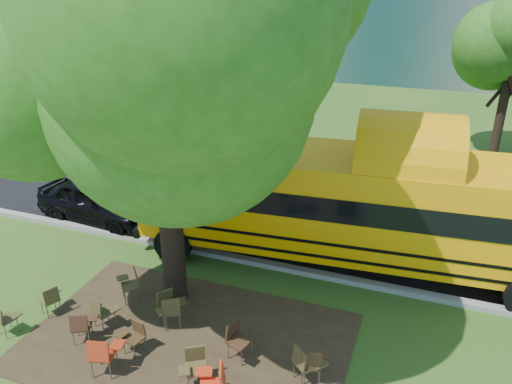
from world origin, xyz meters
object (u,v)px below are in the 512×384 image
at_px(chair_10, 167,305).
at_px(chair_13, 313,362).
at_px(chair_0, 4,317).
at_px(chair_1, 102,310).
at_px(chair_3, 134,334).
at_px(chair_4, 103,352).
at_px(chair_2, 82,325).
at_px(bg_car_silver, 39,123).
at_px(black_car, 97,200).
at_px(bg_car_red, 87,132).
at_px(school_bus, 396,208).
at_px(chair_5, 194,363).
at_px(main_tree, 157,49).
at_px(chair_11, 172,309).
at_px(chair_7, 305,362).
at_px(chair_12, 237,337).
at_px(chair_6, 215,383).
at_px(chair_8, 51,298).
at_px(chair_9, 132,282).

relative_size(chair_10, chair_13, 0.96).
relative_size(chair_0, chair_1, 0.92).
relative_size(chair_3, chair_4, 0.82).
height_order(chair_1, chair_2, chair_1).
relative_size(chair_4, bg_car_silver, 0.24).
height_order(black_car, bg_car_red, black_car).
bearing_deg(chair_1, bg_car_red, 148.93).
distance_m(school_bus, chair_5, 6.61).
bearing_deg(school_bus, main_tree, -150.57).
bearing_deg(main_tree, chair_11, -64.70).
relative_size(chair_0, chair_11, 0.88).
height_order(school_bus, chair_2, school_bus).
distance_m(chair_5, chair_13, 2.31).
distance_m(chair_4, bg_car_silver, 17.63).
bearing_deg(chair_3, bg_car_red, -35.47).
relative_size(main_tree, chair_1, 11.41).
relative_size(chair_7, chair_13, 0.99).
distance_m(chair_2, chair_12, 3.42).
bearing_deg(black_car, main_tree, -118.80).
height_order(main_tree, chair_6, main_tree).
bearing_deg(school_bus, chair_8, -150.56).
xyz_separation_m(chair_7, chair_11, (-3.25, 0.58, 0.00)).
height_order(chair_2, black_car, black_car).
height_order(chair_3, chair_9, chair_9).
distance_m(chair_4, chair_13, 4.15).
bearing_deg(bg_car_red, chair_8, -142.67).
bearing_deg(school_bus, chair_5, -123.07).
distance_m(chair_0, chair_13, 6.86).
bearing_deg(chair_3, chair_0, 23.30).
height_order(school_bus, chair_11, school_bus).
distance_m(chair_10, bg_car_silver, 16.66).
height_order(chair_1, chair_6, chair_6).
bearing_deg(bg_car_red, chair_13, -124.89).
height_order(school_bus, bg_car_silver, school_bus).
relative_size(school_bus, chair_1, 15.47).
xyz_separation_m(chair_5, black_car, (-6.16, 5.35, 0.17)).
relative_size(chair_1, chair_7, 0.97).
bearing_deg(chair_0, chair_9, 58.56).
bearing_deg(chair_4, chair_6, -13.50).
distance_m(chair_5, black_car, 8.15).
bearing_deg(chair_3, chair_12, -151.19).
bearing_deg(chair_11, chair_5, -79.54).
relative_size(chair_5, chair_9, 0.98).
xyz_separation_m(chair_4, chair_9, (-0.87, 2.37, -0.05)).
distance_m(chair_9, chair_11, 1.57).
bearing_deg(chair_11, bg_car_silver, 109.33).
distance_m(chair_5, chair_7, 2.16).
relative_size(main_tree, chair_8, 12.26).
distance_m(chair_2, black_car, 6.11).
bearing_deg(chair_4, chair_7, 2.94).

